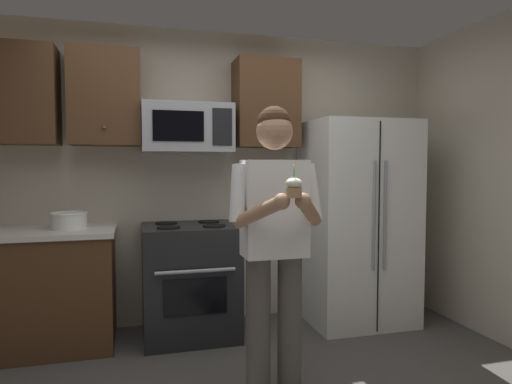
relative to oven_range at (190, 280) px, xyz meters
The scene contains 9 objects.
wall_back 0.94m from the oven_range, 69.02° to the left, with size 4.40×0.10×2.60m, color #B7AD99.
oven_range is the anchor object (origin of this frame).
microwave 1.26m from the oven_range, 89.98° to the left, with size 0.74×0.41×0.40m.
refrigerator 1.56m from the oven_range, ahead, with size 0.90×0.75×1.80m.
cabinet_row_upper 1.60m from the oven_range, 163.43° to the left, with size 2.78×0.36×0.76m.
counter_left 1.30m from the oven_range, behind, with size 1.44×0.66×0.92m.
bowl_large_white 1.07m from the oven_range, behind, with size 0.27×0.27×0.13m.
person 1.29m from the oven_range, 71.20° to the right, with size 0.60×0.48×1.76m.
cupcake 1.71m from the oven_range, 75.28° to the right, with size 0.09×0.09×0.17m.
Camera 1 is at (-0.58, -2.30, 1.40)m, focal length 31.37 mm.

